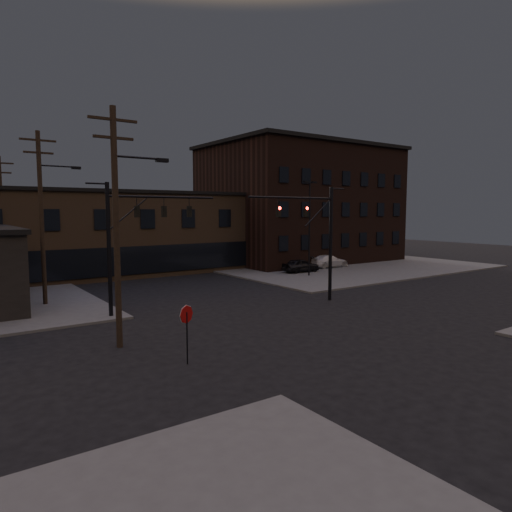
{
  "coord_description": "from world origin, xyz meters",
  "views": [
    {
      "loc": [
        -16.26,
        -18.67,
        6.34
      ],
      "look_at": [
        0.25,
        4.77,
        3.5
      ],
      "focal_mm": 32.0,
      "sensor_mm": 36.0,
      "label": 1
    }
  ],
  "objects_px": {
    "traffic_signal_near": "(319,231)",
    "traffic_signal_far": "(130,233)",
    "car_crossing": "(176,265)",
    "stop_sign": "(187,321)",
    "parked_car_lot_b": "(329,261)",
    "parked_car_lot_a": "(301,265)"
  },
  "relations": [
    {
      "from": "traffic_signal_near",
      "to": "traffic_signal_far",
      "type": "bearing_deg",
      "value": 163.83
    },
    {
      "from": "traffic_signal_near",
      "to": "car_crossing",
      "type": "height_order",
      "value": "traffic_signal_near"
    },
    {
      "from": "traffic_signal_far",
      "to": "car_crossing",
      "type": "relative_size",
      "value": 1.86
    },
    {
      "from": "traffic_signal_far",
      "to": "stop_sign",
      "type": "distance_m",
      "value": 10.55
    },
    {
      "from": "parked_car_lot_b",
      "to": "traffic_signal_near",
      "type": "bearing_deg",
      "value": 137.65
    },
    {
      "from": "car_crossing",
      "to": "parked_car_lot_a",
      "type": "bearing_deg",
      "value": -26.68
    },
    {
      "from": "traffic_signal_far",
      "to": "stop_sign",
      "type": "relative_size",
      "value": 3.23
    },
    {
      "from": "parked_car_lot_a",
      "to": "parked_car_lot_b",
      "type": "xyz_separation_m",
      "value": [
        5.16,
        1.26,
        -0.01
      ]
    },
    {
      "from": "traffic_signal_near",
      "to": "parked_car_lot_b",
      "type": "relative_size",
      "value": 1.72
    },
    {
      "from": "parked_car_lot_b",
      "to": "car_crossing",
      "type": "height_order",
      "value": "parked_car_lot_b"
    },
    {
      "from": "traffic_signal_near",
      "to": "parked_car_lot_a",
      "type": "distance_m",
      "value": 15.12
    },
    {
      "from": "traffic_signal_near",
      "to": "stop_sign",
      "type": "distance_m",
      "value": 15.17
    },
    {
      "from": "parked_car_lot_a",
      "to": "car_crossing",
      "type": "xyz_separation_m",
      "value": [
        -9.88,
        8.35,
        -0.13
      ]
    },
    {
      "from": "parked_car_lot_a",
      "to": "parked_car_lot_b",
      "type": "height_order",
      "value": "parked_car_lot_a"
    },
    {
      "from": "traffic_signal_far",
      "to": "stop_sign",
      "type": "height_order",
      "value": "traffic_signal_far"
    },
    {
      "from": "stop_sign",
      "to": "car_crossing",
      "type": "height_order",
      "value": "stop_sign"
    },
    {
      "from": "parked_car_lot_a",
      "to": "traffic_signal_far",
      "type": "bearing_deg",
      "value": 113.56
    },
    {
      "from": "traffic_signal_near",
      "to": "car_crossing",
      "type": "distance_m",
      "value": 20.61
    },
    {
      "from": "traffic_signal_near",
      "to": "parked_car_lot_b",
      "type": "distance_m",
      "value": 19.37
    },
    {
      "from": "parked_car_lot_a",
      "to": "parked_car_lot_b",
      "type": "relative_size",
      "value": 0.87
    },
    {
      "from": "stop_sign",
      "to": "parked_car_lot_b",
      "type": "height_order",
      "value": "stop_sign"
    },
    {
      "from": "traffic_signal_far",
      "to": "parked_car_lot_b",
      "type": "distance_m",
      "value": 27.82
    }
  ]
}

